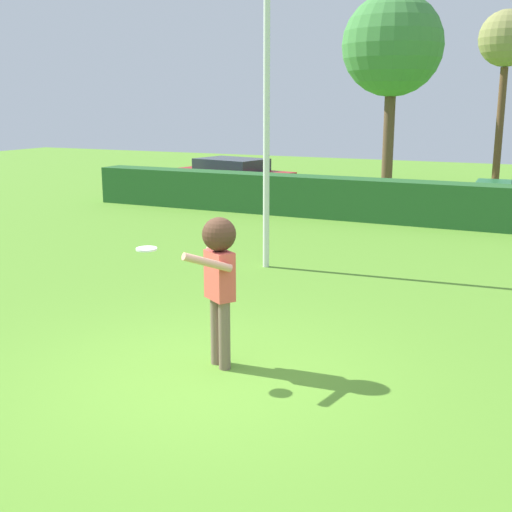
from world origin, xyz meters
The scene contains 8 objects.
ground_plane centered at (0.00, 0.00, 0.00)m, with size 60.00×60.00×0.00m, color #5D952D.
person centered at (-0.01, 0.36, 1.21)m, with size 0.49×0.84×1.82m.
frisbee centered at (-0.65, -0.16, 1.49)m, with size 0.24×0.24×0.03m.
lamppost centered at (-1.53, 5.07, 3.84)m, with size 0.24×0.24×7.04m.
hedge_row centered at (0.00, 10.94, 0.55)m, with size 19.35×0.90×1.11m, color #265B28.
parked_car_red centered at (-6.73, 13.70, 0.69)m, with size 4.46×2.53×1.25m.
birch_tree centered at (-2.55, 18.37, 5.08)m, with size 3.66×3.66×6.95m.
maple_tree centered at (1.45, 17.05, 4.97)m, with size 1.78×1.78×5.98m.
Camera 1 is at (3.53, -6.15, 3.10)m, focal length 46.02 mm.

